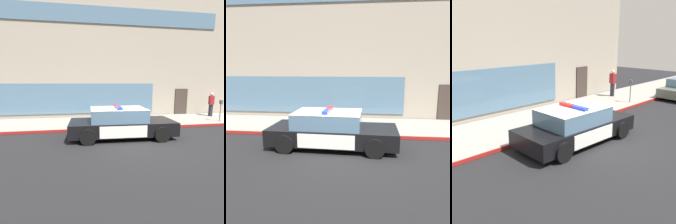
% 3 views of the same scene
% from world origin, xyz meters
% --- Properties ---
extents(ground, '(48.00, 48.00, 0.00)m').
position_xyz_m(ground, '(0.00, 0.00, 0.00)').
color(ground, black).
extents(sidewalk, '(48.00, 3.50, 0.15)m').
position_xyz_m(sidewalk, '(0.00, 3.72, 0.07)').
color(sidewalk, gray).
rests_on(sidewalk, ground).
extents(curb_red_paint, '(28.80, 0.04, 0.14)m').
position_xyz_m(curb_red_paint, '(0.00, 1.96, 0.08)').
color(curb_red_paint, maroon).
rests_on(curb_red_paint, ground).
extents(storefront_building, '(19.59, 8.72, 9.78)m').
position_xyz_m(storefront_building, '(-0.86, 9.84, 4.89)').
color(storefront_building, gray).
rests_on(storefront_building, ground).
extents(police_cruiser, '(4.88, 2.26, 1.49)m').
position_xyz_m(police_cruiser, '(-0.76, 0.69, 0.68)').
color(police_cruiser, black).
rests_on(police_cruiser, ground).
extents(fire_hydrant, '(0.34, 0.39, 0.73)m').
position_xyz_m(fire_hydrant, '(-0.78, 2.47, 0.50)').
color(fire_hydrant, silver).
rests_on(fire_hydrant, sidewalk).
extents(pedestrian_on_sidewalk, '(0.36, 0.45, 1.71)m').
position_xyz_m(pedestrian_on_sidewalk, '(6.69, 4.28, 1.01)').
color(pedestrian_on_sidewalk, '#23232D').
rests_on(pedestrian_on_sidewalk, sidewalk).
extents(parking_meter, '(0.12, 0.18, 1.34)m').
position_xyz_m(parking_meter, '(5.97, 2.49, 1.08)').
color(parking_meter, slate).
rests_on(parking_meter, sidewalk).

